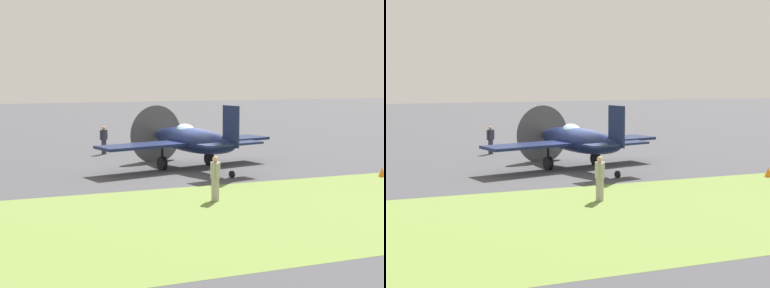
% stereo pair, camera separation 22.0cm
% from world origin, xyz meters
% --- Properties ---
extents(ground_plane, '(160.00, 160.00, 0.00)m').
position_xyz_m(ground_plane, '(0.00, 0.00, 0.00)').
color(ground_plane, '#424247').
extents(grass_verge, '(120.00, 11.00, 0.01)m').
position_xyz_m(grass_verge, '(0.00, -9.85, 0.00)').
color(grass_verge, olive).
rests_on(grass_verge, ground).
extents(airplane_lead, '(10.02, 8.02, 3.55)m').
position_xyz_m(airplane_lead, '(0.09, 0.42, 1.49)').
color(airplane_lead, '#141E47').
rests_on(airplane_lead, ground).
extents(ground_crew_chief, '(0.55, 0.39, 1.73)m').
position_xyz_m(ground_crew_chief, '(-2.77, 7.67, 0.91)').
color(ground_crew_chief, '#2D3342').
rests_on(ground_crew_chief, ground).
extents(ground_crew_mechanic, '(0.38, 0.63, 1.73)m').
position_xyz_m(ground_crew_mechanic, '(-1.95, -7.37, 0.91)').
color(ground_crew_mechanic, '#9E998E').
rests_on(ground_crew_mechanic, ground).
extents(runway_marker_cone, '(0.36, 0.36, 0.44)m').
position_xyz_m(runway_marker_cone, '(7.65, -5.32, 0.22)').
color(runway_marker_cone, orange).
rests_on(runway_marker_cone, ground).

